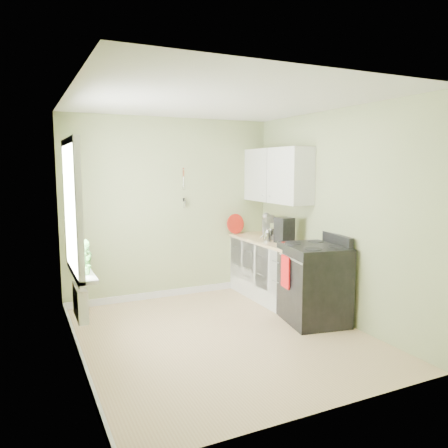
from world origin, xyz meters
name	(u,v)px	position (x,y,z in m)	size (l,w,h in m)	color
floor	(221,337)	(0.00, 0.00, -0.01)	(3.20, 3.60, 0.02)	tan
ceiling	(221,99)	(0.00, 0.00, 2.71)	(3.20, 3.60, 0.02)	white
wall_back	(171,209)	(0.00, 1.81, 1.35)	(3.20, 0.02, 2.70)	#AAB57B
wall_left	(73,231)	(-1.61, 0.00, 1.35)	(0.02, 3.60, 2.70)	#AAB57B
wall_right	(334,216)	(1.61, 0.00, 1.35)	(0.02, 3.60, 2.70)	#AAB57B
base_cabinets	(272,271)	(1.30, 1.00, 0.43)	(0.60, 1.60, 0.87)	white
countertop	(272,241)	(1.29, 1.00, 0.89)	(0.64, 1.60, 0.04)	beige
upper_cabinets	(277,175)	(1.43, 1.10, 1.85)	(0.35, 1.40, 0.80)	white
window	(71,208)	(-1.58, 0.30, 1.55)	(0.06, 1.14, 1.44)	white
window_sill	(81,271)	(-1.51, 0.30, 0.88)	(0.18, 1.14, 0.04)	white
radiator	(80,302)	(-1.54, 0.25, 0.55)	(0.12, 0.50, 0.35)	white
wall_utensils	(184,194)	(0.20, 1.78, 1.56)	(0.02, 0.14, 0.58)	beige
stove	(314,283)	(1.28, -0.05, 0.51)	(0.84, 0.92, 1.12)	black
stand_mixer	(270,228)	(1.31, 1.10, 1.07)	(0.29, 0.35, 0.38)	#B2B2B7
kettle	(267,236)	(1.12, 0.85, 1.00)	(0.17, 0.10, 0.18)	silver
coffee_maker	(284,231)	(1.28, 0.66, 1.08)	(0.22, 0.24, 0.36)	black
red_tray	(235,224)	(1.05, 1.72, 1.07)	(0.32, 0.32, 0.02)	#A11B10
jar	(284,245)	(1.05, 0.30, 0.96)	(0.08, 0.08, 0.09)	#B6AB90
plant_a	(85,259)	(-1.50, 0.00, 1.06)	(0.17, 0.12, 0.33)	#326726
plant_b	(83,256)	(-1.50, 0.19, 1.06)	(0.18, 0.15, 0.33)	#326726
plant_c	(77,248)	(-1.50, 0.68, 1.06)	(0.18, 0.18, 0.31)	#326726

